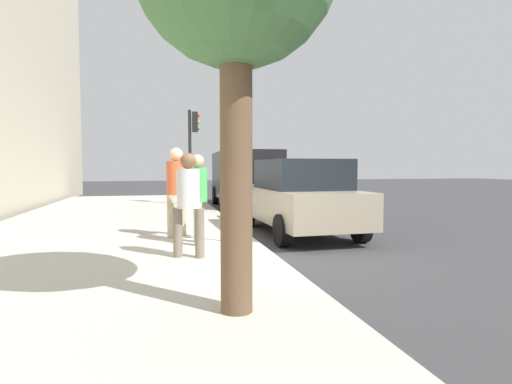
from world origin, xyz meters
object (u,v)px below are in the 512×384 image
at_px(parked_van_far, 244,175).
at_px(parking_meter, 231,190).
at_px(pedestrian_at_meter, 198,192).
at_px(parked_sedan_near, 299,197).
at_px(pedestrian_bystander, 188,197).
at_px(traffic_signal, 193,141).
at_px(parking_officer, 176,184).

bearing_deg(parked_van_far, parking_meter, 166.77).
relative_size(pedestrian_at_meter, parked_sedan_near, 0.38).
distance_m(parked_sedan_near, parked_van_far, 6.55).
bearing_deg(pedestrian_bystander, parking_meter, -16.02).
bearing_deg(parking_meter, pedestrian_at_meter, 93.31).
bearing_deg(parked_van_far, traffic_signal, 85.73).
xyz_separation_m(pedestrian_at_meter, traffic_signal, (8.17, -0.54, 1.45)).
xyz_separation_m(parked_van_far, traffic_signal, (0.15, 1.97, 1.32)).
bearing_deg(parking_officer, parked_van_far, 106.43).
bearing_deg(parked_sedan_near, parking_meter, 127.66).
height_order(pedestrian_at_meter, parked_van_far, parked_van_far).
height_order(pedestrian_at_meter, pedestrian_bystander, pedestrian_at_meter).
xyz_separation_m(pedestrian_bystander, parking_officer, (2.02, 0.11, 0.13)).
distance_m(parking_meter, pedestrian_bystander, 1.47).
relative_size(parking_officer, traffic_signal, 0.51).
bearing_deg(pedestrian_at_meter, parking_meter, 6.72).
bearing_deg(parked_sedan_near, traffic_signal, 16.46).
bearing_deg(pedestrian_bystander, pedestrian_at_meter, 8.78).
bearing_deg(parking_meter, parked_sedan_near, -52.34).
xyz_separation_m(parking_meter, pedestrian_bystander, (-1.17, 0.89, -0.05)).
distance_m(pedestrian_at_meter, traffic_signal, 8.32).
bearing_deg(traffic_signal, parking_meter, -179.33).
relative_size(parking_meter, parked_sedan_near, 0.32).
height_order(pedestrian_bystander, parked_sedan_near, pedestrian_bystander).
height_order(parking_officer, traffic_signal, traffic_signal).
bearing_deg(traffic_signal, pedestrian_bystander, 175.14).
distance_m(parked_van_far, traffic_signal, 2.38).
xyz_separation_m(pedestrian_bystander, parked_sedan_near, (2.62, -2.77, -0.22)).
bearing_deg(traffic_signal, pedestrian_at_meter, 176.19).
relative_size(parking_meter, parked_van_far, 0.27).
bearing_deg(parking_officer, pedestrian_at_meter, -29.67).
height_order(parking_meter, parked_van_far, parked_van_far).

